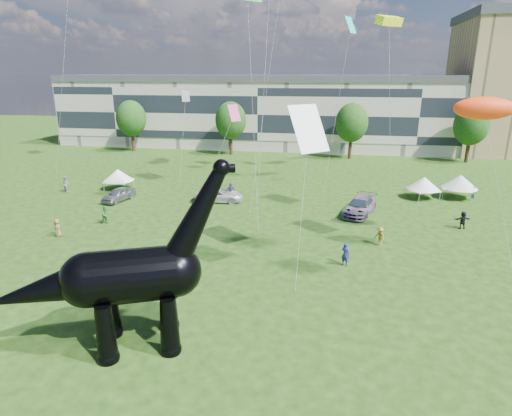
# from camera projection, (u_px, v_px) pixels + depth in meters

# --- Properties ---
(ground) EXTENTS (220.00, 220.00, 0.00)m
(ground) POSITION_uv_depth(u_px,v_px,m) (218.00, 346.00, 22.06)
(ground) COLOR #16330C
(ground) RESTS_ON ground
(terrace_row) EXTENTS (78.00, 11.00, 12.00)m
(terrace_row) POSITION_uv_depth(u_px,v_px,m) (263.00, 115.00, 79.77)
(terrace_row) COLOR beige
(terrace_row) RESTS_ON ground
(tree_far_left) EXTENTS (5.20, 5.20, 9.44)m
(tree_far_left) POSITION_uv_depth(u_px,v_px,m) (131.00, 116.00, 75.00)
(tree_far_left) COLOR #382314
(tree_far_left) RESTS_ON ground
(tree_mid_left) EXTENTS (5.20, 5.20, 9.44)m
(tree_mid_left) POSITION_uv_depth(u_px,v_px,m) (231.00, 117.00, 71.92)
(tree_mid_left) COLOR #382314
(tree_mid_left) RESTS_ON ground
(tree_mid_right) EXTENTS (5.20, 5.20, 9.44)m
(tree_mid_right) POSITION_uv_depth(u_px,v_px,m) (352.00, 120.00, 68.50)
(tree_mid_right) COLOR #382314
(tree_mid_right) RESTS_ON ground
(tree_far_right) EXTENTS (5.20, 5.20, 9.44)m
(tree_far_right) POSITION_uv_depth(u_px,v_px,m) (472.00, 122.00, 65.43)
(tree_far_right) COLOR #382314
(tree_far_right) RESTS_ON ground
(dinosaur_sculpture) EXTENTS (11.77, 6.37, 9.89)m
(dinosaur_sculpture) POSITION_uv_depth(u_px,v_px,m) (124.00, 279.00, 21.04)
(dinosaur_sculpture) COLOR black
(dinosaur_sculpture) RESTS_ON ground
(car_silver) EXTENTS (2.68, 4.53, 1.44)m
(car_silver) POSITION_uv_depth(u_px,v_px,m) (119.00, 195.00, 46.79)
(car_silver) COLOR #A3A4A7
(car_silver) RESTS_ON ground
(car_grey) EXTENTS (4.50, 2.85, 1.40)m
(car_grey) POSITION_uv_depth(u_px,v_px,m) (219.00, 195.00, 46.77)
(car_grey) COLOR slate
(car_grey) RESTS_ON ground
(car_white) EXTENTS (5.44, 3.01, 1.44)m
(car_white) POSITION_uv_depth(u_px,v_px,m) (219.00, 195.00, 46.55)
(car_white) COLOR silver
(car_white) RESTS_ON ground
(car_dark) EXTENTS (3.93, 6.16, 1.66)m
(car_dark) POSITION_uv_depth(u_px,v_px,m) (360.00, 206.00, 42.33)
(car_dark) COLOR #595960
(car_dark) RESTS_ON ground
(gazebo_near) EXTENTS (4.62, 4.62, 2.44)m
(gazebo_near) POSITION_uv_depth(u_px,v_px,m) (424.00, 183.00, 47.46)
(gazebo_near) COLOR white
(gazebo_near) RESTS_ON ground
(gazebo_far) EXTENTS (4.95, 4.95, 2.67)m
(gazebo_far) POSITION_uv_depth(u_px,v_px,m) (460.00, 182.00, 47.54)
(gazebo_far) COLOR silver
(gazebo_far) RESTS_ON ground
(gazebo_left) EXTENTS (3.54, 3.54, 2.45)m
(gazebo_left) POSITION_uv_depth(u_px,v_px,m) (118.00, 175.00, 51.25)
(gazebo_left) COLOR white
(gazebo_left) RESTS_ON ground
(visitors) EXTENTS (47.07, 41.30, 1.87)m
(visitors) POSITION_uv_depth(u_px,v_px,m) (225.00, 231.00, 35.70)
(visitors) COLOR teal
(visitors) RESTS_ON ground
(kites) EXTENTS (56.89, 42.27, 30.12)m
(kites) POSITION_uv_depth(u_px,v_px,m) (419.00, 26.00, 36.39)
(kites) COLOR red
(kites) RESTS_ON ground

